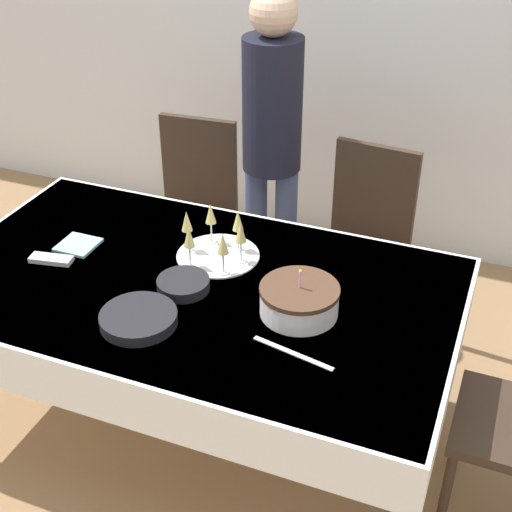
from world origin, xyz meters
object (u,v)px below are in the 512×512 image
dining_chair_far_right (363,239)px  plate_stack_dessert (183,284)px  dining_chair_far_left (193,206)px  birthday_cake (299,300)px  plate_stack_main (139,318)px  champagne_tray (216,240)px  person_standing (272,130)px

dining_chair_far_right → plate_stack_dessert: dining_chair_far_right is taller
dining_chair_far_left → birthday_cake: bearing=-46.5°
dining_chair_far_left → plate_stack_main: 1.27m
dining_chair_far_right → plate_stack_dessert: 1.08m
champagne_tray → plate_stack_main: bearing=-98.4°
dining_chair_far_left → birthday_cake: size_ratio=3.45×
dining_chair_far_left → dining_chair_far_right: bearing=-0.0°
dining_chair_far_left → plate_stack_dessert: 1.06m
dining_chair_far_right → birthday_cake: 0.96m
birthday_cake → plate_stack_dessert: 0.45m
birthday_cake → plate_stack_main: 0.56m
birthday_cake → plate_stack_dessert: bearing=-177.6°
dining_chair_far_left → plate_stack_main: dining_chair_far_left is taller
dining_chair_far_right → plate_stack_dessert: (-0.46, -0.94, 0.23)m
birthday_cake → plate_stack_main: bearing=-152.1°
dining_chair_far_right → person_standing: person_standing is taller
birthday_cake → plate_stack_dessert: birthday_cake is taller
champagne_tray → dining_chair_far_right: bearing=57.7°
champagne_tray → plate_stack_dessert: 0.26m
dining_chair_far_right → champagne_tray: size_ratio=2.92×
dining_chair_far_right → person_standing: bearing=171.0°
plate_stack_dessert → person_standing: bearing=92.0°
plate_stack_dessert → birthday_cake: bearing=2.4°
person_standing → champagne_tray: bearing=-85.8°
birthday_cake → plate_stack_dessert: size_ratio=1.43×
dining_chair_far_right → champagne_tray: 0.87m
plate_stack_main → person_standing: 1.29m
dining_chair_far_left → champagne_tray: dining_chair_far_left is taller
plate_stack_dessert → dining_chair_far_right: bearing=64.0°
dining_chair_far_left → person_standing: bearing=11.2°
plate_stack_dessert → person_standing: size_ratio=0.12×
plate_stack_main → plate_stack_dessert: size_ratio=1.37×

